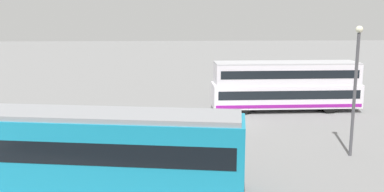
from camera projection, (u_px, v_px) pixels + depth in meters
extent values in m
plane|color=gray|center=(214.00, 123.00, 29.35)|extent=(160.00, 160.00, 0.00)
cube|color=silver|center=(285.00, 95.00, 32.87)|extent=(11.07, 2.70, 1.73)
cube|color=silver|center=(286.00, 73.00, 32.55)|extent=(10.74, 2.59, 1.51)
cube|color=black|center=(285.00, 92.00, 32.83)|extent=(10.52, 2.72, 0.64)
cube|color=black|center=(286.00, 72.00, 32.54)|extent=(10.19, 2.62, 0.60)
cube|color=#8C198C|center=(285.00, 103.00, 32.99)|extent=(10.85, 2.74, 0.24)
cube|color=#B2B2B7|center=(287.00, 63.00, 32.40)|extent=(10.74, 2.59, 0.10)
cylinder|color=black|center=(240.00, 105.00, 32.81)|extent=(1.04, 2.50, 1.00)
cylinder|color=black|center=(324.00, 103.00, 33.19)|extent=(1.04, 2.50, 1.00)
cube|color=teal|center=(63.00, 150.00, 18.21)|extent=(15.34, 4.78, 2.97)
cube|color=black|center=(62.00, 143.00, 18.16)|extent=(14.75, 4.72, 0.90)
cube|color=gray|center=(60.00, 113.00, 17.91)|extent=(15.01, 4.54, 0.20)
cube|color=black|center=(65.00, 186.00, 18.53)|extent=(15.02, 4.61, 0.25)
cylinder|color=black|center=(154.00, 138.00, 24.52)|extent=(0.14, 0.14, 0.78)
cylinder|color=black|center=(154.00, 140.00, 24.31)|extent=(0.14, 0.14, 0.78)
cylinder|color=maroon|center=(154.00, 127.00, 24.28)|extent=(0.36, 0.36, 0.60)
sphere|color=#8C6647|center=(153.00, 120.00, 24.20)|extent=(0.21, 0.21, 0.21)
cylinder|color=black|center=(211.00, 150.00, 22.43)|extent=(0.14, 0.14, 0.80)
cylinder|color=black|center=(208.00, 149.00, 22.58)|extent=(0.14, 0.14, 0.80)
cylinder|color=black|center=(209.00, 137.00, 22.37)|extent=(0.45, 0.45, 0.62)
sphere|color=beige|center=(209.00, 129.00, 22.28)|extent=(0.22, 0.22, 0.22)
cube|color=gray|center=(152.00, 125.00, 24.94)|extent=(8.77, 0.37, 0.06)
cube|color=gray|center=(152.00, 133.00, 25.04)|extent=(8.77, 0.37, 0.06)
cylinder|color=gray|center=(228.00, 133.00, 25.09)|extent=(0.07, 0.07, 1.05)
cylinder|color=gray|center=(152.00, 133.00, 25.05)|extent=(0.07, 0.07, 1.05)
cylinder|color=gray|center=(76.00, 134.00, 25.01)|extent=(0.07, 0.07, 1.05)
cylinder|color=slate|center=(84.00, 127.00, 23.90)|extent=(0.10, 0.10, 2.42)
cube|color=#1999D8|center=(83.00, 113.00, 23.71)|extent=(1.29, 0.12, 0.70)
cylinder|color=#4C4C51|center=(354.00, 96.00, 22.20)|extent=(0.16, 0.16, 6.41)
sphere|color=#F2EFCC|center=(359.00, 29.00, 21.55)|extent=(0.36, 0.36, 0.36)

